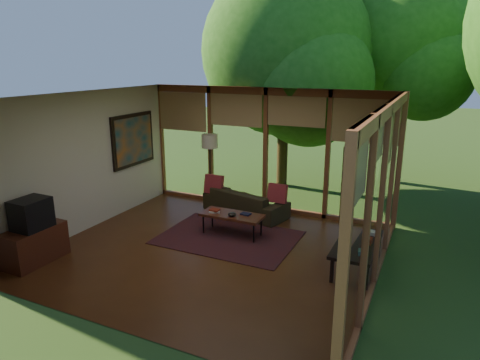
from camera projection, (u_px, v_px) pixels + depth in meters
The scene contains 25 objects.
floor at pixel (212, 251), 7.54m from camera, with size 5.50×5.50×0.00m, color #5D3118.
ceiling at pixel (209, 96), 6.80m from camera, with size 5.50×5.50×0.00m, color silver.
wall_left at pixel (86, 162), 8.29m from camera, with size 0.04×5.00×2.70m, color silver.
wall_front at pixel (106, 229), 4.99m from camera, with size 5.50×0.04×2.70m, color silver.
window_wall_back at pixel (266, 150), 9.35m from camera, with size 5.50×0.12×2.70m, color brown.
window_wall_right at pixel (380, 200), 6.05m from camera, with size 0.12×5.00×2.70m, color brown.
tree_nw at pixel (286, 52), 10.67m from camera, with size 4.21×4.21×5.57m.
tree_ne at pixel (401, 40), 10.91m from camera, with size 3.36×3.36×5.45m.
rug at pixel (228, 237), 8.11m from camera, with size 2.52×1.79×0.01m, color maroon.
sofa at pixel (246, 202), 9.31m from camera, with size 1.88×0.73×0.55m, color #312B18.
pillow_left at pixel (214, 185), 9.49m from camera, with size 0.42×0.14×0.42m, color maroon.
pillow_right at pixel (277, 194), 8.87m from camera, with size 0.39×0.13×0.39m, color maroon.
ct_book_lower at pixel (215, 211), 8.23m from camera, with size 0.20×0.15×0.03m, color beige.
ct_book_upper at pixel (215, 210), 8.23m from camera, with size 0.18×0.14×0.03m, color maroon.
ct_book_side at pixel (246, 214), 8.10m from camera, with size 0.18×0.14×0.03m, color black.
ct_bowl at pixel (232, 214), 8.02m from camera, with size 0.16×0.16×0.07m, color black.
media_cabinet at pixel (35, 245), 7.08m from camera, with size 0.50×1.00×0.60m, color #582618.
television at pixel (31, 214), 6.93m from camera, with size 0.45×0.55×0.50m, color black.
console_book_a at pixel (351, 250), 6.44m from camera, with size 0.20×0.14×0.07m, color #2E5248.
console_book_b at pixel (357, 239), 6.83m from camera, with size 0.20×0.15×0.09m, color maroon.
console_book_c at pixel (361, 231), 7.18m from camera, with size 0.20×0.14×0.05m, color beige.
floor_lamp at pixel (210, 145), 9.60m from camera, with size 0.36×0.36×1.65m.
coffee_table at pixel (232, 216), 8.15m from camera, with size 1.20×0.50×0.43m.
side_console at pixel (356, 245), 6.81m from camera, with size 0.60×1.40×0.46m.
wall_painting at pixel (133, 140), 9.44m from camera, with size 0.06×1.35×1.15m.
Camera 1 is at (3.39, -6.04, 3.25)m, focal length 32.00 mm.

